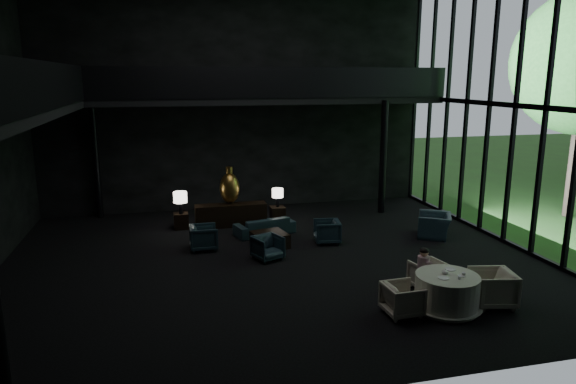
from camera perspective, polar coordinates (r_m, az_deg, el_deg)
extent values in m
cube|color=black|center=(13.78, -1.50, -7.64)|extent=(14.00, 12.00, 0.02)
cube|color=black|center=(18.85, -5.48, 10.23)|extent=(14.00, 0.04, 8.00)
cube|color=black|center=(7.21, 8.46, 6.31)|extent=(14.00, 0.04, 8.00)
cube|color=black|center=(13.09, -28.50, 7.73)|extent=(2.00, 12.00, 0.25)
cube|color=black|center=(18.04, -1.82, 10.18)|extent=(12.00, 2.00, 0.25)
cube|color=black|center=(12.85, -24.41, 10.76)|extent=(0.06, 12.00, 1.00)
cube|color=black|center=(17.05, -1.13, 12.06)|extent=(12.00, 0.06, 1.00)
cylinder|color=black|center=(18.69, -20.58, 3.30)|extent=(0.24, 0.24, 4.00)
cylinder|color=black|center=(18.46, 10.52, 3.79)|extent=(0.24, 0.24, 4.00)
cylinder|color=#382D23|center=(20.18, 29.34, 4.41)|extent=(0.36, 0.36, 4.90)
cube|color=black|center=(16.90, -6.36, -2.56)|extent=(2.31, 0.52, 0.73)
ellipsoid|color=#A07820|center=(16.85, -6.50, 0.43)|extent=(0.65, 0.65, 1.00)
cylinder|color=#A07820|center=(16.73, -6.55, 2.44)|extent=(0.22, 0.22, 0.20)
cube|color=black|center=(16.90, -11.78, -3.15)|extent=(0.46, 0.46, 0.51)
cylinder|color=black|center=(16.70, -11.84, -1.77)|extent=(0.13, 0.13, 0.38)
cylinder|color=white|center=(16.61, -11.89, -0.57)|extent=(0.43, 0.43, 0.34)
cube|color=black|center=(17.34, -1.16, -2.46)|extent=(0.46, 0.46, 0.51)
cylinder|color=black|center=(17.22, -1.16, -1.13)|extent=(0.11, 0.11, 0.33)
cylinder|color=white|center=(17.15, -1.16, -0.11)|extent=(0.38, 0.38, 0.30)
imported|color=#182F30|center=(15.94, -2.62, -3.59)|extent=(1.72, 0.88, 0.65)
imported|color=#163D3F|center=(14.72, -9.34, -4.89)|extent=(0.70, 0.74, 0.76)
imported|color=black|center=(15.16, 4.36, -4.34)|extent=(0.75, 0.79, 0.72)
imported|color=#162F38|center=(13.79, -2.26, -6.18)|extent=(0.82, 0.79, 0.66)
imported|color=#1C3A45|center=(16.28, 15.98, -3.14)|extent=(1.17, 1.31, 0.97)
cube|color=black|center=(14.84, -2.03, -5.31)|extent=(1.08, 1.08, 0.41)
cylinder|color=white|center=(11.45, 17.21, -10.57)|extent=(1.32, 1.32, 0.75)
cone|color=white|center=(11.57, 17.10, -12.06)|extent=(1.50, 1.50, 0.10)
imported|color=#B8AB8F|center=(12.37, 15.30, -8.85)|extent=(0.76, 0.72, 0.68)
imported|color=#A4A18B|center=(11.90, 21.78, -9.53)|extent=(1.02, 1.07, 0.94)
imported|color=#A09B8E|center=(10.96, 12.61, -11.49)|extent=(0.67, 0.71, 0.70)
cylinder|color=#D49CAA|center=(12.07, 14.82, -7.80)|extent=(0.28, 0.28, 0.39)
sphere|color=#D8A884|center=(11.97, 14.90, -6.47)|extent=(0.20, 0.20, 0.20)
ellipsoid|color=black|center=(11.96, 14.91, -6.34)|extent=(0.21, 0.21, 0.14)
cylinder|color=white|center=(11.12, 16.89, -9.12)|extent=(0.27, 0.27, 0.01)
cylinder|color=white|center=(11.64, 17.58, -8.17)|extent=(0.27, 0.27, 0.02)
cylinder|color=white|center=(11.34, 18.72, -8.82)|extent=(0.20, 0.20, 0.01)
cylinder|color=white|center=(11.40, 18.93, -8.54)|extent=(0.09, 0.09, 0.06)
ellipsoid|color=white|center=(11.35, 17.06, -8.52)|extent=(0.15, 0.15, 0.07)
cylinder|color=#99999E|center=(11.15, 18.50, -9.02)|extent=(0.07, 0.07, 0.07)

